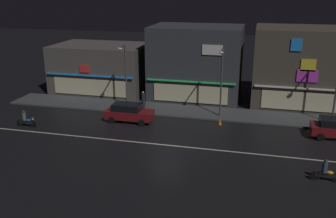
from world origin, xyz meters
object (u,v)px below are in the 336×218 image
(parked_car_trailing, at_px, (129,112))
(traffic_cone, at_px, (220,122))
(streetlamp_west, at_px, (125,71))
(streetlamp_mid, at_px, (221,77))
(pedestrian_on_sidewalk, at_px, (143,101))
(motorcycle_lead, at_px, (326,172))
(motorcycle_following, at_px, (26,120))

(parked_car_trailing, bearing_deg, traffic_cone, -172.12)
(traffic_cone, bearing_deg, parked_car_trailing, -172.12)
(streetlamp_west, xyz_separation_m, streetlamp_mid, (9.39, -0.29, 0.04))
(pedestrian_on_sidewalk, distance_m, motorcycle_lead, 18.74)
(motorcycle_following, bearing_deg, streetlamp_mid, 20.39)
(streetlamp_mid, bearing_deg, motorcycle_lead, -52.91)
(pedestrian_on_sidewalk, relative_size, motorcycle_lead, 0.98)
(streetlamp_mid, bearing_deg, traffic_cone, -82.78)
(streetlamp_west, distance_m, motorcycle_following, 10.19)
(streetlamp_west, height_order, pedestrian_on_sidewalk, streetlamp_west)
(motorcycle_following, height_order, traffic_cone, motorcycle_following)
(pedestrian_on_sidewalk, bearing_deg, motorcycle_following, 67.79)
(streetlamp_west, distance_m, motorcycle_lead, 20.51)
(streetlamp_west, xyz_separation_m, traffic_cone, (9.61, -2.07, -3.66))
(streetlamp_west, distance_m, streetlamp_mid, 9.39)
(streetlamp_mid, xyz_separation_m, traffic_cone, (0.22, -1.78, -3.70))
(parked_car_trailing, bearing_deg, motorcycle_following, 22.42)
(streetlamp_mid, relative_size, parked_car_trailing, 1.49)
(streetlamp_mid, distance_m, traffic_cone, 4.11)
(streetlamp_mid, xyz_separation_m, parked_car_trailing, (-7.97, -2.91, -3.10))
(traffic_cone, bearing_deg, pedestrian_on_sidewalk, 165.23)
(streetlamp_mid, relative_size, traffic_cone, 11.67)
(motorcycle_following, distance_m, traffic_cone, 17.21)
(streetlamp_west, height_order, streetlamp_mid, streetlamp_mid)
(streetlamp_mid, distance_m, motorcycle_lead, 13.40)
(motorcycle_lead, bearing_deg, streetlamp_mid, -46.29)
(streetlamp_mid, height_order, traffic_cone, streetlamp_mid)
(streetlamp_west, xyz_separation_m, parked_car_trailing, (1.42, -3.20, -3.07))
(pedestrian_on_sidewalk, bearing_deg, streetlamp_west, 30.40)
(motorcycle_following, bearing_deg, pedestrian_on_sidewalk, 36.34)
(motorcycle_lead, relative_size, traffic_cone, 3.45)
(parked_car_trailing, bearing_deg, streetlamp_mid, -159.94)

